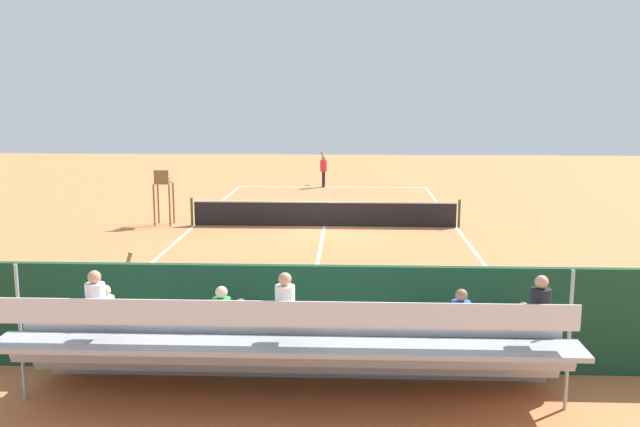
# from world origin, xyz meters

# --- Properties ---
(ground_plane) EXTENTS (60.00, 60.00, 0.00)m
(ground_plane) POSITION_xyz_m (0.00, 0.00, 0.00)
(ground_plane) COLOR #D17542
(court_line_markings) EXTENTS (10.10, 22.20, 0.01)m
(court_line_markings) POSITION_xyz_m (0.00, -0.04, 0.00)
(court_line_markings) COLOR white
(court_line_markings) RESTS_ON ground
(tennis_net) EXTENTS (10.30, 0.10, 1.07)m
(tennis_net) POSITION_xyz_m (0.00, 0.00, 0.50)
(tennis_net) COLOR black
(tennis_net) RESTS_ON ground
(backdrop_wall) EXTENTS (18.00, 0.16, 2.00)m
(backdrop_wall) POSITION_xyz_m (0.00, 14.00, 1.00)
(backdrop_wall) COLOR #194228
(backdrop_wall) RESTS_ON ground
(bleacher_stand) EXTENTS (9.06, 2.40, 2.48)m
(bleacher_stand) POSITION_xyz_m (-0.09, 15.36, 0.96)
(bleacher_stand) COLOR #9EA0A5
(bleacher_stand) RESTS_ON ground
(umpire_chair) EXTENTS (0.67, 0.67, 2.14)m
(umpire_chair) POSITION_xyz_m (6.20, -0.04, 1.31)
(umpire_chair) COLOR brown
(umpire_chair) RESTS_ON ground
(courtside_bench) EXTENTS (1.80, 0.40, 0.93)m
(courtside_bench) POSITION_xyz_m (-3.20, 13.27, 0.56)
(courtside_bench) COLOR #33383D
(courtside_bench) RESTS_ON ground
(equipment_bag) EXTENTS (0.90, 0.36, 0.36)m
(equipment_bag) POSITION_xyz_m (-1.17, 13.40, 0.18)
(equipment_bag) COLOR #334C8C
(equipment_bag) RESTS_ON ground
(tennis_player) EXTENTS (0.41, 0.55, 1.93)m
(tennis_player) POSITION_xyz_m (0.45, -10.98, 1.02)
(tennis_player) COLOR black
(tennis_player) RESTS_ON ground
(tennis_racket) EXTENTS (0.59, 0.37, 0.03)m
(tennis_racket) POSITION_xyz_m (1.09, -11.42, 0.01)
(tennis_racket) COLOR black
(tennis_racket) RESTS_ON ground
(tennis_ball_near) EXTENTS (0.07, 0.07, 0.07)m
(tennis_ball_near) POSITION_xyz_m (-0.86, -10.00, 0.03)
(tennis_ball_near) COLOR #CCDB33
(tennis_ball_near) RESTS_ON ground
(tennis_ball_far) EXTENTS (0.07, 0.07, 0.07)m
(tennis_ball_far) POSITION_xyz_m (-0.21, -8.03, 0.03)
(tennis_ball_far) COLOR #CCDB33
(tennis_ball_far) RESTS_ON ground
(line_judge) EXTENTS (0.44, 0.56, 1.93)m
(line_judge) POSITION_xyz_m (3.49, 12.95, 1.02)
(line_judge) COLOR #232328
(line_judge) RESTS_ON ground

